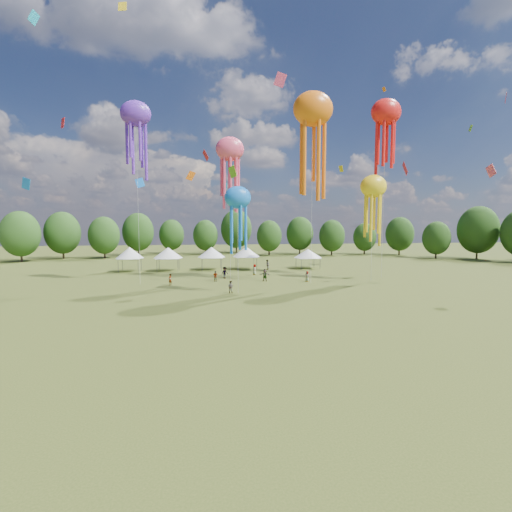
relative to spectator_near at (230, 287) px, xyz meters
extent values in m
plane|color=#384416|center=(2.64, -32.10, -0.76)|extent=(300.00, 300.00, 0.00)
imported|color=gray|center=(0.00, 0.00, 0.00)|extent=(0.92, 0.84, 1.53)
imported|color=gray|center=(5.47, 16.03, 0.13)|extent=(0.69, 0.95, 1.79)
imported|color=gray|center=(8.89, 22.63, 0.18)|extent=(0.73, 0.93, 1.89)
imported|color=gray|center=(0.16, 12.50, 0.16)|extent=(1.38, 1.17, 1.85)
imported|color=gray|center=(-1.46, 9.62, 0.02)|extent=(0.99, 0.67, 1.56)
imported|color=gray|center=(5.94, 8.86, 0.15)|extent=(1.79, 1.05, 1.83)
imported|color=gray|center=(-7.86, 7.18, 0.04)|extent=(0.61, 0.70, 1.61)
imported|color=gray|center=(12.11, 7.50, 0.01)|extent=(0.85, 0.89, 1.54)
cylinder|color=#47474C|center=(-18.04, 22.23, 0.41)|extent=(0.08, 0.08, 2.35)
cylinder|color=#47474C|center=(-18.04, 25.62, 0.41)|extent=(0.08, 0.08, 2.35)
cylinder|color=#47474C|center=(-14.64, 22.23, 0.41)|extent=(0.08, 0.08, 2.35)
cylinder|color=#47474C|center=(-14.64, 25.62, 0.41)|extent=(0.08, 0.08, 2.35)
cube|color=silver|center=(-16.34, 23.93, 1.64)|extent=(3.79, 3.79, 0.10)
cone|color=silver|center=(-16.34, 23.93, 2.69)|extent=(4.93, 4.93, 2.01)
cylinder|color=#47474C|center=(-11.36, 22.07, 0.38)|extent=(0.08, 0.08, 2.29)
cylinder|color=#47474C|center=(-11.36, 25.76, 0.38)|extent=(0.08, 0.08, 2.29)
cylinder|color=#47474C|center=(-7.68, 22.07, 0.38)|extent=(0.08, 0.08, 2.29)
cylinder|color=#47474C|center=(-7.68, 25.76, 0.38)|extent=(0.08, 0.08, 2.29)
cube|color=silver|center=(-9.52, 23.92, 1.57)|extent=(4.09, 4.09, 0.10)
cone|color=silver|center=(-9.52, 23.92, 2.60)|extent=(5.31, 5.31, 1.96)
cylinder|color=#47474C|center=(-3.33, 22.94, 0.37)|extent=(0.08, 0.08, 2.26)
cylinder|color=#47474C|center=(-3.33, 26.55, 0.37)|extent=(0.08, 0.08, 2.26)
cylinder|color=#47474C|center=(0.27, 22.94, 0.37)|extent=(0.08, 0.08, 2.26)
cylinder|color=#47474C|center=(0.27, 26.55, 0.37)|extent=(0.08, 0.08, 2.26)
cube|color=silver|center=(-1.53, 24.75, 1.55)|extent=(4.01, 4.01, 0.10)
cone|color=silver|center=(-1.53, 24.75, 2.57)|extent=(5.21, 5.21, 1.94)
cylinder|color=#47474C|center=(3.32, 22.83, 0.38)|extent=(0.08, 0.08, 2.28)
cylinder|color=#47474C|center=(3.32, 26.43, 0.38)|extent=(0.08, 0.08, 2.28)
cylinder|color=#47474C|center=(6.92, 22.83, 0.38)|extent=(0.08, 0.08, 2.28)
cylinder|color=#47474C|center=(6.92, 26.43, 0.38)|extent=(0.08, 0.08, 2.28)
cube|color=silver|center=(5.12, 24.63, 1.57)|extent=(4.00, 4.00, 0.10)
cone|color=silver|center=(5.12, 24.63, 2.60)|extent=(5.20, 5.20, 1.96)
cylinder|color=#47474C|center=(15.41, 22.03, 0.23)|extent=(0.08, 0.08, 1.99)
cylinder|color=#47474C|center=(15.41, 25.78, 0.23)|extent=(0.08, 0.08, 1.99)
cylinder|color=#47474C|center=(19.16, 22.03, 0.23)|extent=(0.08, 0.08, 1.99)
cylinder|color=#47474C|center=(19.16, 25.78, 0.23)|extent=(0.08, 0.08, 1.99)
cube|color=silver|center=(17.28, 23.91, 1.27)|extent=(4.15, 4.15, 0.10)
cone|color=silver|center=(17.28, 23.91, 2.18)|extent=(5.40, 5.40, 1.70)
ellipsoid|color=#FF4B70|center=(0.87, 9.97, 18.81)|extent=(4.19, 2.93, 3.56)
cylinder|color=beige|center=(0.87, 9.97, 9.02)|extent=(0.03, 0.03, 19.57)
ellipsoid|color=orange|center=(12.22, 5.99, 23.85)|extent=(5.70, 3.99, 4.84)
cylinder|color=beige|center=(12.22, 5.99, 11.54)|extent=(0.03, 0.03, 24.61)
ellipsoid|color=yellow|center=(22.01, 6.89, 13.41)|extent=(4.02, 2.82, 3.42)
cylinder|color=beige|center=(22.01, 6.89, 6.32)|extent=(0.03, 0.03, 14.17)
ellipsoid|color=#692BC2|center=(-12.15, 8.68, 22.87)|extent=(4.14, 2.90, 3.52)
cylinder|color=beige|center=(-12.15, 8.68, 11.05)|extent=(0.03, 0.03, 23.63)
ellipsoid|color=#1A79EE|center=(0.92, -0.42, 10.93)|extent=(3.21, 2.25, 2.73)
cylinder|color=beige|center=(0.92, -0.42, 5.08)|extent=(0.03, 0.03, 11.69)
ellipsoid|color=red|center=(25.02, 9.38, 25.08)|extent=(4.78, 3.35, 4.06)
cylinder|color=beige|center=(25.02, 9.38, 12.16)|extent=(0.03, 0.03, 25.84)
cube|color=red|center=(-2.26, 34.18, 22.46)|extent=(1.27, 1.95, 2.37)
cube|color=orange|center=(30.63, 20.76, 32.94)|extent=(0.58, 0.66, 0.83)
cube|color=yellow|center=(-13.23, 7.37, 35.97)|extent=(1.14, 0.70, 1.45)
cube|color=#71BF1F|center=(0.84, 5.58, 14.85)|extent=(1.15, 1.02, 1.71)
cube|color=red|center=(32.36, -5.08, 22.65)|extent=(0.77, 1.02, 1.40)
cube|color=#1A79EE|center=(-16.03, 35.62, 16.63)|extent=(2.14, 0.85, 2.34)
cube|color=#1BB7EA|center=(-19.54, -3.75, 27.95)|extent=(0.85, 0.92, 1.30)
cube|color=#FF4B70|center=(10.11, 17.57, 32.17)|extent=(2.26, 0.65, 2.64)
cube|color=red|center=(35.33, 20.63, 18.51)|extent=(1.13, 2.43, 2.63)
cube|color=yellow|center=(27.64, 33.38, 20.27)|extent=(0.86, 1.29, 1.44)
cube|color=#71BF1F|center=(34.27, 2.71, 21.28)|extent=(0.30, 1.00, 1.10)
cube|color=#1A79EE|center=(-30.36, 17.67, 14.11)|extent=(1.70, 0.86, 2.09)
cube|color=#1BB7EA|center=(1.12, 25.13, 15.06)|extent=(0.94, 0.81, 1.27)
cube|color=#FF4B70|center=(32.46, -3.34, 14.41)|extent=(0.25, 1.59, 1.76)
cube|color=red|center=(-19.29, 2.09, 19.49)|extent=(0.69, 0.81, 1.18)
cube|color=orange|center=(-5.16, 22.48, 16.52)|extent=(1.86, 0.96, 1.94)
cylinder|color=#38281C|center=(-44.53, 46.09, 0.92)|extent=(0.44, 0.44, 3.36)
ellipsoid|color=#224216|center=(-44.53, 46.09, 5.75)|extent=(8.40, 8.40, 10.51)
cylinder|color=#38281C|center=(-38.04, 53.39, 0.94)|extent=(0.44, 0.44, 3.41)
ellipsoid|color=#224216|center=(-38.04, 53.39, 5.84)|extent=(8.53, 8.53, 10.66)
cylinder|color=#38281C|center=(-27.96, 52.92, 0.77)|extent=(0.44, 0.44, 3.07)
ellipsoid|color=#224216|center=(-27.96, 52.92, 5.18)|extent=(7.66, 7.66, 9.58)
cylinder|color=#38281C|center=(-20.87, 61.23, 0.95)|extent=(0.44, 0.44, 3.43)
ellipsoid|color=#224216|center=(-20.87, 61.23, 5.89)|extent=(8.58, 8.58, 10.73)
cylinder|color=#38281C|center=(-12.12, 66.86, 0.71)|extent=(0.44, 0.44, 2.95)
ellipsoid|color=#224216|center=(-12.12, 66.86, 4.94)|extent=(7.37, 7.37, 9.21)
cylinder|color=#38281C|center=(-2.06, 62.96, 0.68)|extent=(0.44, 0.44, 2.89)
ellipsoid|color=#224216|center=(-2.06, 62.96, 4.84)|extent=(7.23, 7.23, 9.04)
cylinder|color=#38281C|center=(7.55, 67.39, 1.16)|extent=(0.44, 0.44, 3.84)
ellipsoid|color=#224216|center=(7.55, 67.39, 6.67)|extent=(9.60, 9.60, 11.99)
cylinder|color=#38281C|center=(15.83, 56.34, 0.66)|extent=(0.44, 0.44, 2.84)
ellipsoid|color=#224216|center=(15.83, 56.34, 4.75)|extent=(7.11, 7.11, 8.89)
cylinder|color=#38281C|center=(25.57, 58.93, 0.82)|extent=(0.44, 0.44, 3.16)
ellipsoid|color=#224216|center=(25.57, 58.93, 5.36)|extent=(7.91, 7.91, 9.88)
cylinder|color=#38281C|center=(33.33, 53.19, 0.68)|extent=(0.44, 0.44, 2.88)
ellipsoid|color=#224216|center=(33.33, 53.19, 4.82)|extent=(7.21, 7.21, 9.01)
cylinder|color=#38281C|center=(44.15, 55.14, 0.55)|extent=(0.44, 0.44, 2.63)
ellipsoid|color=#224216|center=(44.15, 55.14, 4.33)|extent=(6.57, 6.57, 8.22)
cylinder|color=#38281C|center=(53.15, 51.63, 0.80)|extent=(0.44, 0.44, 3.13)
ellipsoid|color=#224216|center=(53.15, 51.63, 5.29)|extent=(7.81, 7.81, 9.77)
cylinder|color=#38281C|center=(56.28, 39.71, 0.60)|extent=(0.44, 0.44, 2.72)
ellipsoid|color=#224216|center=(56.28, 39.71, 4.50)|extent=(6.80, 6.80, 8.50)
cylinder|color=#38281C|center=(65.60, 36.82, 1.14)|extent=(0.44, 0.44, 3.81)
ellipsoid|color=#224216|center=(65.60, 36.82, 6.62)|extent=(9.52, 9.52, 11.90)
camera|label=1|loc=(-3.63, -43.65, 7.47)|focal=25.09mm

